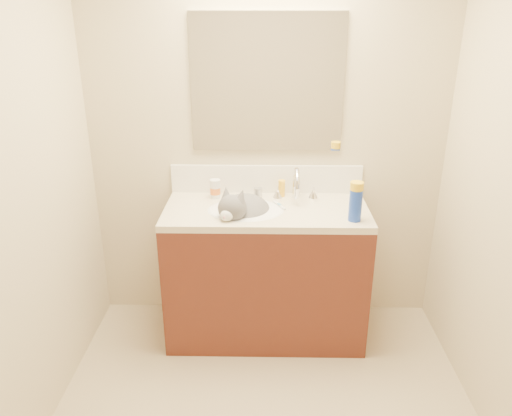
{
  "coord_description": "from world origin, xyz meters",
  "views": [
    {
      "loc": [
        -0.01,
        -1.74,
        1.97
      ],
      "look_at": [
        -0.06,
        0.92,
        0.88
      ],
      "focal_mm": 35.0,
      "sensor_mm": 36.0,
      "label": 1
    }
  ],
  "objects_px": {
    "spray_can": "(355,204)",
    "cat": "(243,213)",
    "basin": "(246,221)",
    "pill_bottle": "(215,189)",
    "vanity_cabinet": "(266,275)",
    "faucet": "(296,187)",
    "silver_jar": "(258,192)",
    "amber_bottle": "(282,188)"
  },
  "relations": [
    {
      "from": "spray_can",
      "to": "cat",
      "type": "bearing_deg",
      "value": 166.72
    },
    {
      "from": "basin",
      "to": "cat",
      "type": "relative_size",
      "value": 0.96
    },
    {
      "from": "pill_bottle",
      "to": "spray_can",
      "type": "height_order",
      "value": "spray_can"
    },
    {
      "from": "vanity_cabinet",
      "to": "faucet",
      "type": "xyz_separation_m",
      "value": [
        0.18,
        0.14,
        0.54
      ]
    },
    {
      "from": "faucet",
      "to": "spray_can",
      "type": "bearing_deg",
      "value": -45.05
    },
    {
      "from": "silver_jar",
      "to": "pill_bottle",
      "type": "bearing_deg",
      "value": -175.83
    },
    {
      "from": "faucet",
      "to": "pill_bottle",
      "type": "distance_m",
      "value": 0.5
    },
    {
      "from": "cat",
      "to": "silver_jar",
      "type": "relative_size",
      "value": 7.8
    },
    {
      "from": "vanity_cabinet",
      "to": "pill_bottle",
      "type": "height_order",
      "value": "pill_bottle"
    },
    {
      "from": "cat",
      "to": "faucet",
      "type": "bearing_deg",
      "value": 51.32
    },
    {
      "from": "vanity_cabinet",
      "to": "spray_can",
      "type": "bearing_deg",
      "value": -19.35
    },
    {
      "from": "amber_bottle",
      "to": "silver_jar",
      "type": "bearing_deg",
      "value": -174.18
    },
    {
      "from": "cat",
      "to": "pill_bottle",
      "type": "height_order",
      "value": "cat"
    },
    {
      "from": "amber_bottle",
      "to": "basin",
      "type": "bearing_deg",
      "value": -133.2
    },
    {
      "from": "pill_bottle",
      "to": "spray_can",
      "type": "distance_m",
      "value": 0.87
    },
    {
      "from": "vanity_cabinet",
      "to": "basin",
      "type": "height_order",
      "value": "basin"
    },
    {
      "from": "basin",
      "to": "pill_bottle",
      "type": "xyz_separation_m",
      "value": [
        -0.2,
        0.19,
        0.13
      ]
    },
    {
      "from": "silver_jar",
      "to": "amber_bottle",
      "type": "bearing_deg",
      "value": 5.82
    },
    {
      "from": "vanity_cabinet",
      "to": "cat",
      "type": "bearing_deg",
      "value": -170.18
    },
    {
      "from": "basin",
      "to": "spray_can",
      "type": "relative_size",
      "value": 2.32
    },
    {
      "from": "amber_bottle",
      "to": "spray_can",
      "type": "bearing_deg",
      "value": -43.29
    },
    {
      "from": "amber_bottle",
      "to": "vanity_cabinet",
      "type": "bearing_deg",
      "value": -115.51
    },
    {
      "from": "vanity_cabinet",
      "to": "amber_bottle",
      "type": "xyz_separation_m",
      "value": [
        0.09,
        0.2,
        0.5
      ]
    },
    {
      "from": "silver_jar",
      "to": "spray_can",
      "type": "bearing_deg",
      "value": -33.33
    },
    {
      "from": "pill_bottle",
      "to": "faucet",
      "type": "bearing_deg",
      "value": -3.19
    },
    {
      "from": "cat",
      "to": "amber_bottle",
      "type": "bearing_deg",
      "value": 68.24
    },
    {
      "from": "vanity_cabinet",
      "to": "cat",
      "type": "distance_m",
      "value": 0.45
    },
    {
      "from": "pill_bottle",
      "to": "spray_can",
      "type": "xyz_separation_m",
      "value": [
        0.8,
        -0.34,
        0.04
      ]
    },
    {
      "from": "vanity_cabinet",
      "to": "silver_jar",
      "type": "height_order",
      "value": "silver_jar"
    },
    {
      "from": "faucet",
      "to": "cat",
      "type": "distance_m",
      "value": 0.37
    },
    {
      "from": "faucet",
      "to": "amber_bottle",
      "type": "relative_size",
      "value": 2.68
    },
    {
      "from": "faucet",
      "to": "spray_can",
      "type": "height_order",
      "value": "faucet"
    },
    {
      "from": "faucet",
      "to": "cat",
      "type": "xyz_separation_m",
      "value": [
        -0.32,
        -0.16,
        -0.11
      ]
    },
    {
      "from": "cat",
      "to": "amber_bottle",
      "type": "xyz_separation_m",
      "value": [
        0.23,
        0.22,
        0.08
      ]
    },
    {
      "from": "basin",
      "to": "cat",
      "type": "xyz_separation_m",
      "value": [
        -0.02,
        0.01,
        0.05
      ]
    },
    {
      "from": "vanity_cabinet",
      "to": "silver_jar",
      "type": "distance_m",
      "value": 0.52
    },
    {
      "from": "faucet",
      "to": "spray_can",
      "type": "xyz_separation_m",
      "value": [
        0.31,
        -0.31,
        0.01
      ]
    },
    {
      "from": "spray_can",
      "to": "basin",
      "type": "bearing_deg",
      "value": 166.92
    },
    {
      "from": "amber_bottle",
      "to": "spray_can",
      "type": "height_order",
      "value": "spray_can"
    },
    {
      "from": "spray_can",
      "to": "faucet",
      "type": "bearing_deg",
      "value": 134.95
    },
    {
      "from": "basin",
      "to": "silver_jar",
      "type": "xyz_separation_m",
      "value": [
        0.07,
        0.21,
        0.1
      ]
    },
    {
      "from": "cat",
      "to": "pill_bottle",
      "type": "xyz_separation_m",
      "value": [
        -0.18,
        0.19,
        0.08
      ]
    }
  ]
}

